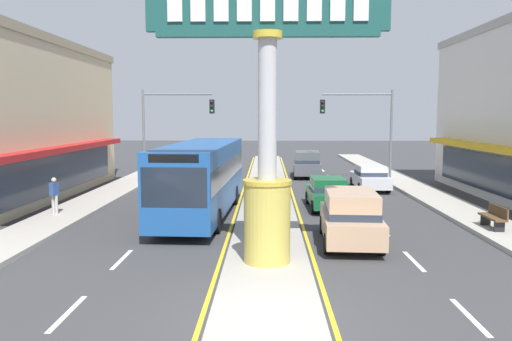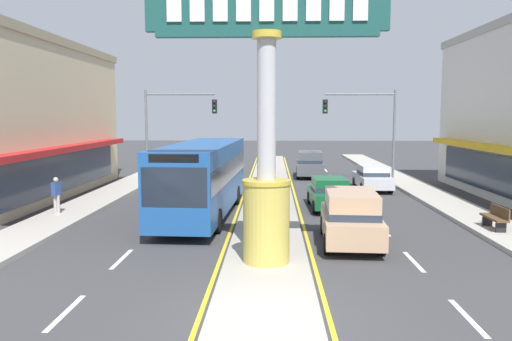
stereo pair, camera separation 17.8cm
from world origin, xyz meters
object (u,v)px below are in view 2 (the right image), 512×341
object	(u,v)px
suv_far_right_lane	(351,217)
suv_far_left_oncoming	(310,164)
pedestrian_near_kerb	(56,193)
traffic_light_right_side	(368,119)
bus_near_right_lane	(203,174)
traffic_light_left_side	(172,119)
street_bench	(496,217)
sedan_mid_left_lane	(372,177)
sedan_near_left_lane	(329,193)
district_sign	(267,140)

from	to	relation	value
suv_far_right_lane	suv_far_left_oncoming	distance (m)	19.53
pedestrian_near_kerb	suv_far_right_lane	bearing A→B (deg)	-19.35
traffic_light_right_side	suv_far_right_lane	bearing A→B (deg)	-102.20
bus_near_right_lane	pedestrian_near_kerb	xyz separation A→B (m)	(-6.45, -0.73, -0.77)
bus_near_right_lane	suv_far_left_oncoming	xyz separation A→B (m)	(5.86, 14.48, -0.88)
traffic_light_left_side	bus_near_right_lane	size ratio (longest dim) A/B	0.55
street_bench	sedan_mid_left_lane	bearing A→B (deg)	102.52
traffic_light_right_side	sedan_near_left_lane	bearing A→B (deg)	-110.19
traffic_light_right_side	sedan_near_left_lane	distance (m)	10.95
traffic_light_right_side	bus_near_right_lane	distance (m)	15.11
pedestrian_near_kerb	sedan_mid_left_lane	bearing A→B (deg)	29.49
district_sign	pedestrian_near_kerb	size ratio (longest dim) A/B	4.99
district_sign	sedan_mid_left_lane	world-z (taller)	district_sign
traffic_light_right_side	sedan_mid_left_lane	bearing A→B (deg)	-94.72
street_bench	pedestrian_near_kerb	bearing A→B (deg)	172.14
traffic_light_left_side	bus_near_right_lane	bearing A→B (deg)	-72.32
bus_near_right_lane	street_bench	size ratio (longest dim) A/B	7.06
sedan_near_left_lane	suv_far_left_oncoming	bearing A→B (deg)	90.02
sedan_mid_left_lane	district_sign	bearing A→B (deg)	-111.45
traffic_light_left_side	suv_far_right_lane	world-z (taller)	traffic_light_left_side
district_sign	traffic_light_left_side	world-z (taller)	district_sign
district_sign	suv_far_left_oncoming	size ratio (longest dim) A/B	1.72
suv_far_right_lane	traffic_light_right_side	bearing A→B (deg)	77.80
traffic_light_left_side	suv_far_right_lane	size ratio (longest dim) A/B	1.32
traffic_light_right_side	sedan_near_left_lane	world-z (taller)	traffic_light_right_side
sedan_mid_left_lane	sedan_near_left_lane	bearing A→B (deg)	-117.64
district_sign	pedestrian_near_kerb	distance (m)	12.03
traffic_light_right_side	sedan_mid_left_lane	xyz separation A→B (m)	(-0.28, -3.45, -3.46)
sedan_mid_left_lane	traffic_light_left_side	bearing A→B (deg)	166.12
suv_far_left_oncoming	sedan_mid_left_lane	bearing A→B (deg)	-62.64
sedan_near_left_lane	street_bench	bearing A→B (deg)	-40.87
traffic_light_left_side	street_bench	xyz separation A→B (m)	(15.26, -14.48, -3.60)
suv_far_right_lane	sedan_near_left_lane	xyz separation A→B (m)	(0.01, 6.85, -0.20)
traffic_light_left_side	suv_far_left_oncoming	size ratio (longest dim) A/B	1.32
bus_near_right_lane	sedan_mid_left_lane	bearing A→B (deg)	41.46
suv_far_left_oncoming	sedan_near_left_lane	bearing A→B (deg)	-89.98
district_sign	sedan_mid_left_lane	distance (m)	17.30
suv_far_right_lane	street_bench	xyz separation A→B (m)	(5.82, 1.82, -0.34)
traffic_light_left_side	sedan_mid_left_lane	distance (m)	13.58
street_bench	bus_near_right_lane	bearing A→B (deg)	164.51
traffic_light_right_side	traffic_light_left_side	bearing A→B (deg)	-178.69
suv_far_right_lane	street_bench	bearing A→B (deg)	17.34
district_sign	suv_far_left_oncoming	distance (m)	22.61
bus_near_right_lane	sedan_near_left_lane	world-z (taller)	bus_near_right_lane
district_sign	sedan_mid_left_lane	size ratio (longest dim) A/B	1.88
suv_far_left_oncoming	bus_near_right_lane	bearing A→B (deg)	-112.03
sedan_near_left_lane	suv_far_left_oncoming	xyz separation A→B (m)	(-0.00, 12.68, 0.20)
sedan_near_left_lane	bus_near_right_lane	bearing A→B (deg)	-162.97
sedan_near_left_lane	district_sign	bearing A→B (deg)	-107.05
suv_far_left_oncoming	traffic_light_right_side	bearing A→B (deg)	-39.28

